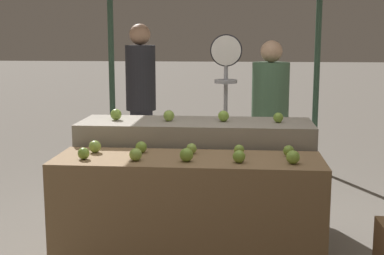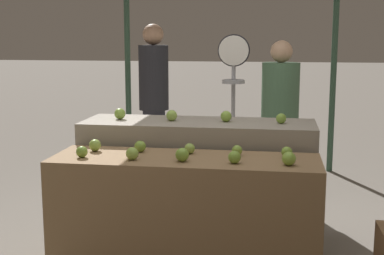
{
  "view_description": "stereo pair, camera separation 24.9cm",
  "coord_description": "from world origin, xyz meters",
  "views": [
    {
      "loc": [
        0.33,
        -3.41,
        1.6
      ],
      "look_at": [
        -0.0,
        0.3,
        0.96
      ],
      "focal_mm": 50.0,
      "sensor_mm": 36.0,
      "label": 1
    },
    {
      "loc": [
        0.58,
        -3.38,
        1.6
      ],
      "look_at": [
        -0.0,
        0.3,
        0.96
      ],
      "focal_mm": 50.0,
      "sensor_mm": 36.0,
      "label": 2
    }
  ],
  "objects": [
    {
      "name": "apple_front_5",
      "position": [
        -0.65,
        0.1,
        0.85
      ],
      "size": [
        0.08,
        0.08,
        0.08
      ],
      "primitive_type": "sphere",
      "color": "#8EB247",
      "rests_on": "display_counter_front"
    },
    {
      "name": "apple_back_1",
      "position": [
        -0.2,
        0.59,
        1.0
      ],
      "size": [
        0.08,
        0.08,
        0.08
      ],
      "primitive_type": "sphere",
      "color": "#8EB247",
      "rests_on": "display_counter_back"
    },
    {
      "name": "apple_front_6",
      "position": [
        -0.33,
        0.12,
        0.85
      ],
      "size": [
        0.08,
        0.08,
        0.08
      ],
      "primitive_type": "sphere",
      "color": "#7AA338",
      "rests_on": "display_counter_front"
    },
    {
      "name": "display_counter_back",
      "position": [
        0.0,
        0.6,
        0.48
      ],
      "size": [
        1.77,
        0.55,
        0.96
      ],
      "primitive_type": "cube",
      "color": "gray",
      "rests_on": "ground_plane"
    },
    {
      "name": "apple_front_2",
      "position": [
        0.0,
        -0.11,
        0.85
      ],
      "size": [
        0.09,
        0.09,
        0.09
      ],
      "primitive_type": "sphere",
      "color": "#7AA338",
      "rests_on": "display_counter_front"
    },
    {
      "name": "apple_front_9",
      "position": [
        0.66,
        0.1,
        0.85
      ],
      "size": [
        0.07,
        0.07,
        0.07
      ],
      "primitive_type": "sphere",
      "color": "#7AA338",
      "rests_on": "display_counter_front"
    },
    {
      "name": "apple_front_8",
      "position": [
        0.33,
        0.11,
        0.85
      ],
      "size": [
        0.07,
        0.07,
        0.07
      ],
      "primitive_type": "sphere",
      "color": "#84AD3D",
      "rests_on": "display_counter_front"
    },
    {
      "name": "apple_back_2",
      "position": [
        0.21,
        0.61,
        1.0
      ],
      "size": [
        0.08,
        0.08,
        0.08
      ],
      "primitive_type": "sphere",
      "color": "#84AD3D",
      "rests_on": "display_counter_back"
    },
    {
      "name": "apple_front_7",
      "position": [
        0.01,
        0.12,
        0.85
      ],
      "size": [
        0.07,
        0.07,
        0.07
      ],
      "primitive_type": "sphere",
      "color": "#8EB247",
      "rests_on": "display_counter_front"
    },
    {
      "name": "person_customer_left",
      "position": [
        -0.74,
        2.29,
        1.01
      ],
      "size": [
        0.38,
        0.38,
        1.73
      ],
      "rotation": [
        0.0,
        0.0,
        3.35
      ],
      "color": "#2D2D38",
      "rests_on": "ground_plane"
    },
    {
      "name": "display_counter_front",
      "position": [
        0.0,
        0.0,
        0.4
      ],
      "size": [
        1.77,
        0.55,
        0.81
      ],
      "primitive_type": "cube",
      "color": "olive",
      "rests_on": "ground_plane"
    },
    {
      "name": "produce_scale",
      "position": [
        0.21,
        1.31,
        1.17
      ],
      "size": [
        0.28,
        0.2,
        1.61
      ],
      "color": "#99999E",
      "rests_on": "ground_plane"
    },
    {
      "name": "person_vendor_at_scale",
      "position": [
        0.62,
        1.66,
        0.89
      ],
      "size": [
        0.41,
        0.41,
        1.56
      ],
      "rotation": [
        0.0,
        0.0,
        2.95
      ],
      "color": "#2D2D38",
      "rests_on": "ground_plane"
    },
    {
      "name": "apple_front_1",
      "position": [
        -0.33,
        -0.12,
        0.85
      ],
      "size": [
        0.08,
        0.08,
        0.08
      ],
      "primitive_type": "sphere",
      "color": "#8EB247",
      "rests_on": "display_counter_front"
    },
    {
      "name": "apple_front_0",
      "position": [
        -0.67,
        -0.1,
        0.85
      ],
      "size": [
        0.08,
        0.08,
        0.08
      ],
      "primitive_type": "sphere",
      "color": "#7AA338",
      "rests_on": "display_counter_front"
    },
    {
      "name": "apple_front_3",
      "position": [
        0.33,
        -0.11,
        0.85
      ],
      "size": [
        0.08,
        0.08,
        0.08
      ],
      "primitive_type": "sphere",
      "color": "#7AA338",
      "rests_on": "display_counter_front"
    },
    {
      "name": "apple_front_4",
      "position": [
        0.67,
        -0.11,
        0.85
      ],
      "size": [
        0.09,
        0.09,
        0.09
      ],
      "primitive_type": "sphere",
      "color": "#84AD3D",
      "rests_on": "display_counter_front"
    },
    {
      "name": "apple_back_0",
      "position": [
        -0.62,
        0.61,
        1.0
      ],
      "size": [
        0.09,
        0.09,
        0.09
      ],
      "primitive_type": "sphere",
      "color": "#84AD3D",
      "rests_on": "display_counter_back"
    },
    {
      "name": "apple_back_3",
      "position": [
        0.62,
        0.59,
        0.99
      ],
      "size": [
        0.08,
        0.08,
        0.08
      ],
      "primitive_type": "sphere",
      "color": "#7AA338",
      "rests_on": "display_counter_back"
    }
  ]
}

